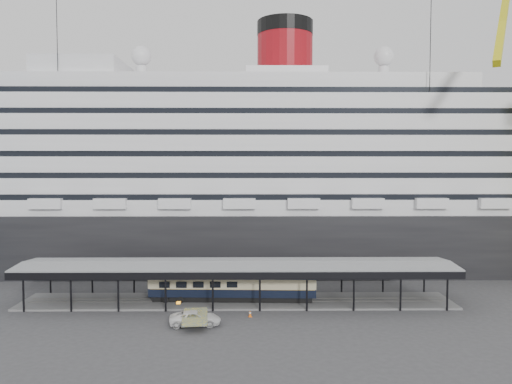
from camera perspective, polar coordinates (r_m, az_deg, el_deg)
ground at (r=62.11m, az=-2.29°, el=-13.69°), size 200.00×200.00×0.00m
cruise_ship at (r=91.48m, az=-1.69°, el=3.32°), size 130.00×30.00×43.90m
platform_canopy at (r=66.32m, az=-2.16°, el=-10.49°), size 56.00×9.18×5.30m
port_truck at (r=57.87m, az=-6.97°, el=-14.14°), size 5.91×3.12×1.58m
pullman_carriage at (r=66.29m, az=-2.71°, el=-10.30°), size 21.71×3.61×21.23m
traffic_cone_left at (r=61.14m, az=-7.47°, el=-13.57°), size 0.45×0.45×0.85m
traffic_cone_mid at (r=59.82m, az=-6.03°, el=-13.99°), size 0.47×0.47×0.73m
traffic_cone_right at (r=60.61m, az=-0.68°, el=-13.72°), size 0.52×0.52×0.78m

